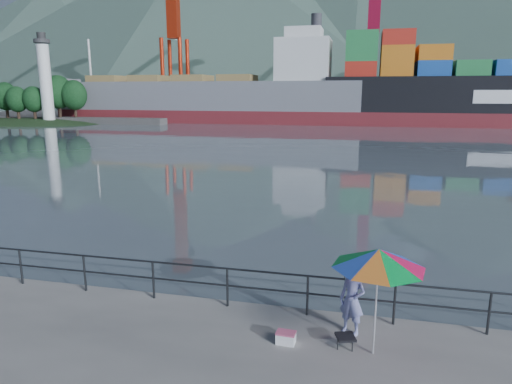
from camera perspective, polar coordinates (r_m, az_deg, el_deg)
harbor_water at (r=138.59m, az=11.68°, el=10.02°), size 500.00×280.00×0.00m
far_dock at (r=101.73m, az=16.72°, el=8.96°), size 200.00×40.00×0.40m
guardrail at (r=11.92m, az=-8.29°, el=-11.18°), size 22.00×0.06×1.03m
mountains at (r=221.03m, az=23.51°, el=19.35°), size 600.00×332.80×80.00m
lighthouse_islet at (r=92.06m, az=-27.03°, el=7.99°), size 48.00×26.40×19.20m
container_stacks at (r=106.68m, az=29.26°, el=9.44°), size 58.00×8.40×7.80m
fisherman at (r=10.51m, az=11.92°, el=-13.06°), size 0.68×0.58×1.58m
beach_umbrella at (r=9.35m, az=15.09°, el=-8.02°), size 2.19×2.19×2.27m
folding_stool at (r=10.28m, az=11.10°, el=-17.80°), size 0.48×0.48×0.25m
cooler_bag at (r=10.25m, az=3.75°, el=-17.79°), size 0.41×0.29×0.23m
fishing_rod at (r=11.54m, az=10.89°, el=-14.98°), size 0.06×1.93×1.36m
bulk_carrier at (r=85.22m, az=-4.94°, el=11.59°), size 55.67×9.64×14.50m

